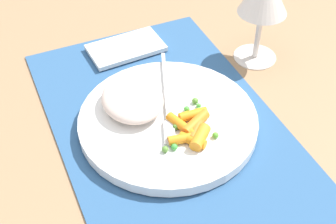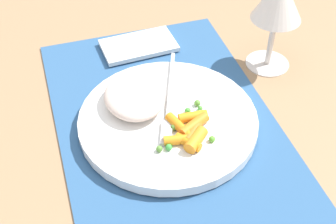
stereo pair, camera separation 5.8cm
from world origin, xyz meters
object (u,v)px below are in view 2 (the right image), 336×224
(fork, at_px, (169,105))
(napkin, at_px, (139,45))
(wine_glass, at_px, (278,1))
(rice_mound, at_px, (134,96))
(carrot_portion, at_px, (190,131))
(plate, at_px, (168,121))

(fork, bearing_deg, napkin, -179.94)
(wine_glass, bearing_deg, rice_mound, -77.26)
(rice_mound, relative_size, wine_glass, 0.63)
(rice_mound, relative_size, carrot_portion, 1.33)
(plate, xyz_separation_m, rice_mound, (-0.04, -0.04, 0.02))
(rice_mound, xyz_separation_m, napkin, (-0.16, 0.05, -0.03))
(carrot_portion, height_order, wine_glass, wine_glass)
(plate, height_order, fork, fork)
(plate, distance_m, rice_mound, 0.06)
(rice_mound, distance_m, carrot_portion, 0.10)
(carrot_portion, xyz_separation_m, wine_glass, (-0.14, 0.19, 0.09))
(rice_mound, height_order, napkin, rice_mound)
(plate, height_order, rice_mound, rice_mound)
(carrot_portion, bearing_deg, plate, -156.21)
(carrot_portion, height_order, fork, carrot_portion)
(rice_mound, height_order, carrot_portion, rice_mound)
(wine_glass, xyz_separation_m, napkin, (-0.11, -0.20, -0.11))
(fork, distance_m, napkin, 0.18)
(plate, height_order, wine_glass, wine_glass)
(wine_glass, bearing_deg, plate, -65.15)
(rice_mound, distance_m, fork, 0.05)
(carrot_portion, relative_size, fork, 0.40)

